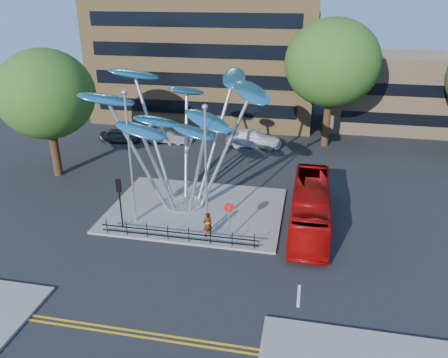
% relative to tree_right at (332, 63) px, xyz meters
% --- Properties ---
extents(ground, '(120.00, 120.00, 0.00)m').
position_rel_tree_right_xyz_m(ground, '(-8.00, -22.00, -8.04)').
color(ground, black).
rests_on(ground, ground).
extents(traffic_island, '(12.00, 9.00, 0.15)m').
position_rel_tree_right_xyz_m(traffic_island, '(-9.00, -16.00, -7.96)').
color(traffic_island, slate).
rests_on(traffic_island, ground).
extents(double_yellow_near, '(40.00, 0.12, 0.01)m').
position_rel_tree_right_xyz_m(double_yellow_near, '(-8.00, -28.00, -8.03)').
color(double_yellow_near, gold).
rests_on(double_yellow_near, ground).
extents(double_yellow_far, '(40.00, 0.12, 0.01)m').
position_rel_tree_right_xyz_m(double_yellow_far, '(-8.00, -28.30, -8.03)').
color(double_yellow_far, gold).
rests_on(double_yellow_far, ground).
extents(low_building_near, '(15.00, 8.00, 8.00)m').
position_rel_tree_right_xyz_m(low_building_near, '(8.00, 8.00, -4.04)').
color(low_building_near, tan).
rests_on(low_building_near, ground).
extents(tree_right, '(8.80, 8.80, 12.11)m').
position_rel_tree_right_xyz_m(tree_right, '(0.00, 0.00, 0.00)').
color(tree_right, black).
rests_on(tree_right, ground).
extents(tree_left, '(7.60, 7.60, 10.32)m').
position_rel_tree_right_xyz_m(tree_left, '(-22.00, -12.00, -1.24)').
color(tree_left, black).
rests_on(tree_left, ground).
extents(leaf_sculpture, '(12.72, 9.54, 9.51)m').
position_rel_tree_right_xyz_m(leaf_sculpture, '(-10.07, -15.32, -1.16)').
color(leaf_sculpture, '#9EA0A5').
rests_on(leaf_sculpture, traffic_island).
extents(street_lamp_left, '(0.36, 0.36, 8.80)m').
position_rel_tree_right_xyz_m(street_lamp_left, '(-12.50, -18.50, -2.68)').
color(street_lamp_left, '#9EA0A5').
rests_on(street_lamp_left, traffic_island).
extents(street_lamp_right, '(0.36, 0.36, 8.30)m').
position_rel_tree_right_xyz_m(street_lamp_right, '(-7.50, -19.00, -2.94)').
color(street_lamp_right, '#9EA0A5').
rests_on(street_lamp_right, traffic_island).
extents(traffic_light_island, '(0.28, 0.18, 3.42)m').
position_rel_tree_right_xyz_m(traffic_light_island, '(-13.00, -19.50, -5.42)').
color(traffic_light_island, black).
rests_on(traffic_light_island, traffic_island).
extents(no_entry_sign_island, '(0.60, 0.10, 2.45)m').
position_rel_tree_right_xyz_m(no_entry_sign_island, '(-6.00, -19.48, -6.22)').
color(no_entry_sign_island, '#9EA0A5').
rests_on(no_entry_sign_island, traffic_island).
extents(pedestrian_railing_front, '(10.00, 0.06, 1.00)m').
position_rel_tree_right_xyz_m(pedestrian_railing_front, '(-9.00, -20.30, -7.48)').
color(pedestrian_railing_front, black).
rests_on(pedestrian_railing_front, traffic_island).
extents(red_bus, '(2.38, 9.94, 2.77)m').
position_rel_tree_right_xyz_m(red_bus, '(-1.17, -16.60, -6.65)').
color(red_bus, '#9D0807').
rests_on(red_bus, ground).
extents(pedestrian, '(0.73, 0.66, 1.67)m').
position_rel_tree_right_xyz_m(pedestrian, '(-7.33, -19.50, -7.05)').
color(pedestrian, gray).
rests_on(pedestrian, traffic_island).
extents(parked_car_left, '(4.17, 2.12, 1.36)m').
position_rel_tree_right_xyz_m(parked_car_left, '(-20.39, -2.98, -7.36)').
color(parked_car_left, '#3F4347').
rests_on(parked_car_left, ground).
extents(parked_car_mid, '(4.50, 1.77, 1.46)m').
position_rel_tree_right_xyz_m(parked_car_mid, '(-15.60, -2.23, -7.31)').
color(parked_car_mid, '#95989C').
rests_on(parked_car_mid, ground).
extents(parked_car_right, '(5.50, 2.33, 1.58)m').
position_rel_tree_right_xyz_m(parked_car_right, '(-6.89, -1.60, -7.25)').
color(parked_car_right, silver).
rests_on(parked_car_right, ground).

